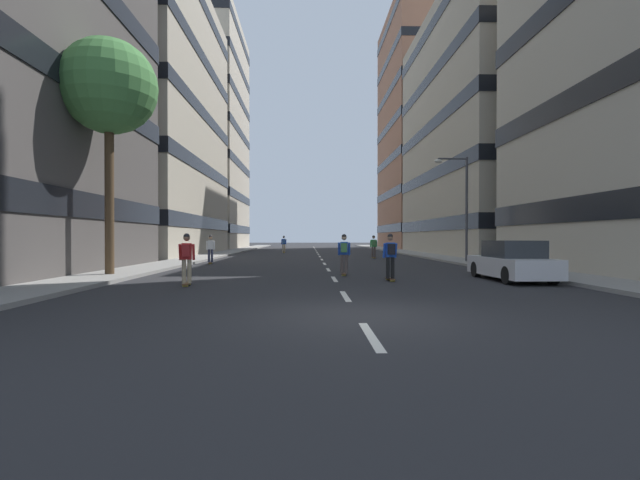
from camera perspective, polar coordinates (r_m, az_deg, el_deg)
The scene contains 17 objects.
ground_plane at distance 39.13m, azimuth -0.09°, elevation -2.02°, with size 178.12×178.12×0.00m, color #28282B.
sidewalk_left at distance 43.58m, azimuth -12.36°, elevation -1.69°, with size 2.52×81.64×0.14m, color gray.
sidewalk_right at distance 44.02m, azimuth 11.79°, elevation -1.67°, with size 2.52×81.64×0.14m, color gray.
lane_markings at distance 39.94m, azimuth -0.12°, elevation -1.97°, with size 0.16×67.20×0.01m.
building_left_mid at distance 46.35m, azimuth -25.12°, elevation 13.79°, with size 17.25×22.51×24.66m.
building_left_far at distance 67.24m, azimuth -17.50°, elevation 12.59°, with size 17.25×18.49×31.57m.
building_right_mid at distance 47.03m, azimuth 24.25°, elevation 12.54°, with size 17.25×23.96×22.97m.
building_right_far at distance 68.03m, azimuth 15.98°, elevation 13.24°, with size 17.25×18.60×33.41m.
parked_car_near at distance 18.41m, azimuth 23.32°, elevation -2.61°, with size 1.82×4.40×1.52m.
street_tree_near at distance 21.07m, azimuth -25.37°, elevation 17.16°, with size 3.83×3.83×9.59m.
streetlamp_right at distance 29.31m, azimuth 17.57°, elevation 5.24°, with size 2.13×0.30×6.50m.
skater_0 at distance 15.68m, azimuth -16.70°, elevation -1.96°, with size 0.56×0.92×1.78m.
skater_1 at distance 28.21m, azimuth -13.83°, elevation -0.97°, with size 0.56×0.92×1.78m.
skater_2 at distance 19.15m, azimuth 3.10°, elevation -1.52°, with size 0.55×0.92×1.78m.
skater_3 at distance 34.61m, azimuth 6.88°, elevation -0.66°, with size 0.53×0.90×1.78m.
skater_4 at distance 46.60m, azimuth -4.65°, elevation -0.39°, with size 0.55×0.92×1.78m.
skater_5 at distance 16.95m, azimuth 8.99°, elevation -1.77°, with size 0.54×0.91×1.78m.
Camera 1 is at (-1.06, -9.39, 1.66)m, focal length 25.02 mm.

